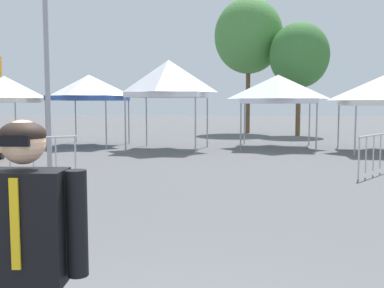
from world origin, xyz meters
TOP-DOWN VIEW (x-y plane):
  - canopy_tent_behind_left at (-10.86, 16.20)m, footprint 3.10×3.10m
  - canopy_tent_left_of_center at (-6.86, 16.33)m, footprint 3.00×3.00m
  - canopy_tent_far_right at (-2.99, 15.11)m, footprint 3.00×3.00m
  - canopy_tent_center at (1.42, 16.77)m, footprint 3.15×3.15m
  - person_foreground at (-0.53, -0.38)m, footprint 0.65×0.29m
  - tree_behind_tents_center at (2.91, 24.26)m, footprint 3.47×3.47m
  - tree_behind_tents_left at (-0.10, 26.07)m, footprint 4.31×4.31m
  - crowd_barrier_mid_lot at (-4.74, 7.40)m, footprint 1.79×1.18m
  - crowd_barrier_near_person at (3.64, 9.60)m, footprint 1.18×1.79m

SIDE VIEW (x-z plane):
  - crowd_barrier_mid_lot at x=-4.74m, z-range 0.22..1.29m
  - crowd_barrier_near_person at x=3.64m, z-range 0.22..1.29m
  - person_foreground at x=-0.53m, z-range 0.14..1.92m
  - canopy_tent_center at x=1.42m, z-range 0.94..4.04m
  - canopy_tent_behind_left at x=-10.86m, z-range 0.96..4.09m
  - canopy_tent_left_of_center at x=-6.86m, z-range 1.01..4.17m
  - canopy_tent_far_right at x=-2.99m, z-range 1.06..4.69m
  - tree_behind_tents_center at x=2.91m, z-range 1.38..8.00m
  - tree_behind_tents_left at x=-0.10m, z-range 1.88..10.40m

